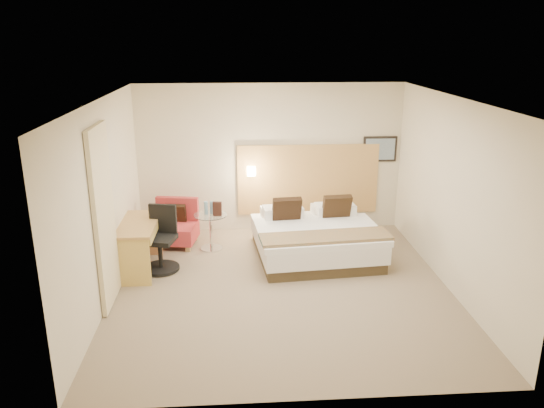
{
  "coord_description": "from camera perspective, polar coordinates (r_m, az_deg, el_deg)",
  "views": [
    {
      "loc": [
        -0.63,
        -6.92,
        3.5
      ],
      "look_at": [
        -0.1,
        0.66,
        1.07
      ],
      "focal_mm": 35.0,
      "sensor_mm": 36.0,
      "label": 1
    }
  ],
  "objects": [
    {
      "name": "floor",
      "position": [
        7.78,
        1.05,
        -9.04
      ],
      "size": [
        4.8,
        5.0,
        0.02
      ],
      "primitive_type": "cube",
      "color": "#7B6A53",
      "rests_on": "ground"
    },
    {
      "name": "wall_front",
      "position": [
        4.95,
        3.71,
        -8.03
      ],
      "size": [
        4.8,
        0.02,
        2.7
      ],
      "primitive_type": "cube",
      "color": "beige",
      "rests_on": "floor"
    },
    {
      "name": "desk_chair",
      "position": [
        8.38,
        -11.86,
        -4.25
      ],
      "size": [
        0.68,
        0.68,
        1.0
      ],
      "color": "black",
      "rests_on": "floor"
    },
    {
      "name": "art_frame",
      "position": [
        9.97,
        11.53,
        5.82
      ],
      "size": [
        0.62,
        0.03,
        0.47
      ],
      "primitive_type": "cube",
      "color": "black",
      "rests_on": "wall_back"
    },
    {
      "name": "menu_folder",
      "position": [
        8.84,
        -5.9,
        -0.53
      ],
      "size": [
        0.15,
        0.08,
        0.24
      ],
      "primitive_type": "cube",
      "rotation": [
        0.0,
        0.0,
        -0.16
      ],
      "color": "#331A15",
      "rests_on": "side_table"
    },
    {
      "name": "lamp_arm",
      "position": [
        9.64,
        -2.25,
        3.62
      ],
      "size": [
        0.02,
        0.12,
        0.02
      ],
      "primitive_type": "cylinder",
      "rotation": [
        1.57,
        0.0,
        0.0
      ],
      "color": "silver",
      "rests_on": "wall_back"
    },
    {
      "name": "bottle_a",
      "position": [
        8.95,
        -7.11,
        -0.42
      ],
      "size": [
        0.08,
        0.08,
        0.22
      ],
      "primitive_type": "cylinder",
      "rotation": [
        0.0,
        0.0,
        -0.16
      ],
      "color": "#83B4CB",
      "rests_on": "side_table"
    },
    {
      "name": "bottle_b",
      "position": [
        8.98,
        -6.48,
        -0.35
      ],
      "size": [
        0.08,
        0.08,
        0.22
      ],
      "primitive_type": "cylinder",
      "rotation": [
        0.0,
        0.0,
        -0.16
      ],
      "color": "#799FBC",
      "rests_on": "side_table"
    },
    {
      "name": "lamp_shade",
      "position": [
        9.58,
        -2.24,
        3.54
      ],
      "size": [
        0.15,
        0.15,
        0.15
      ],
      "primitive_type": "cube",
      "color": "#FFEDC6",
      "rests_on": "wall_back"
    },
    {
      "name": "desk",
      "position": [
        8.36,
        -14.01,
        -3.03
      ],
      "size": [
        0.59,
        1.24,
        0.77
      ],
      "color": "#AE8144",
      "rests_on": "floor"
    },
    {
      "name": "wall_right",
      "position": [
        7.86,
        18.9,
        0.9
      ],
      "size": [
        0.02,
        5.0,
        2.7
      ],
      "primitive_type": "cube",
      "color": "beige",
      "rests_on": "floor"
    },
    {
      "name": "curtain",
      "position": [
        7.26,
        -17.61,
        -1.41
      ],
      "size": [
        0.06,
        0.9,
        2.42
      ],
      "primitive_type": "cube",
      "color": "beige",
      "rests_on": "wall_left"
    },
    {
      "name": "bed",
      "position": [
        8.77,
        4.64,
        -3.62
      ],
      "size": [
        2.11,
        2.07,
        0.96
      ],
      "color": "#3D301E",
      "rests_on": "floor"
    },
    {
      "name": "headboard_panel",
      "position": [
        9.82,
        3.89,
        2.66
      ],
      "size": [
        2.6,
        0.04,
        1.3
      ],
      "primitive_type": "cube",
      "color": "tan",
      "rests_on": "wall_back"
    },
    {
      "name": "wall_back",
      "position": [
        9.69,
        -0.21,
        4.94
      ],
      "size": [
        4.8,
        0.02,
        2.7
      ],
      "primitive_type": "cube",
      "color": "beige",
      "rests_on": "floor"
    },
    {
      "name": "art_canvas",
      "position": [
        9.95,
        11.56,
        5.8
      ],
      "size": [
        0.54,
        0.01,
        0.39
      ],
      "primitive_type": "cube",
      "color": "gray",
      "rests_on": "wall_back"
    },
    {
      "name": "ceiling",
      "position": [
        6.99,
        1.18,
        11.27
      ],
      "size": [
        4.8,
        5.0,
        0.02
      ],
      "primitive_type": "cube",
      "color": "white",
      "rests_on": "floor"
    },
    {
      "name": "wall_left",
      "position": [
        7.46,
        -17.65,
        0.16
      ],
      "size": [
        0.02,
        5.0,
        2.7
      ],
      "primitive_type": "cube",
      "color": "beige",
      "rests_on": "floor"
    },
    {
      "name": "side_table",
      "position": [
        9.04,
        -6.58,
        -2.79
      ],
      "size": [
        0.64,
        0.64,
        0.62
      ],
      "color": "silver",
      "rests_on": "floor"
    },
    {
      "name": "lounge_chair",
      "position": [
        9.37,
        -10.39,
        -2.42
      ],
      "size": [
        0.84,
        0.77,
        0.79
      ],
      "color": "tan",
      "rests_on": "floor"
    }
  ]
}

